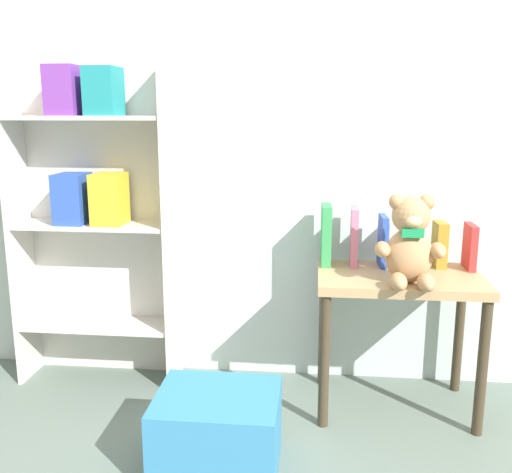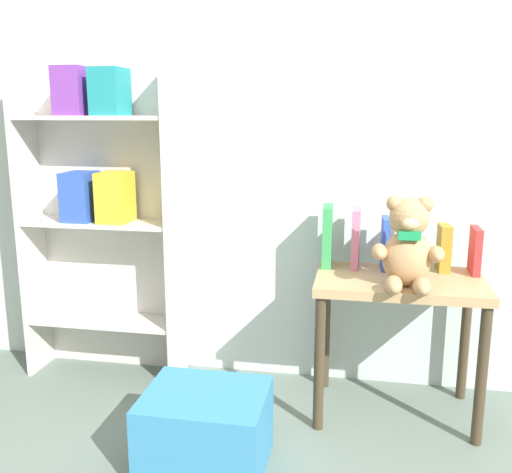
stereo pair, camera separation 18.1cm
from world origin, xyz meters
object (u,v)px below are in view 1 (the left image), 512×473
(bookshelf_side, at_px, (95,201))
(storage_bin, at_px, (218,432))
(teddy_bear, at_px, (410,243))
(book_standing_red, at_px, (470,247))
(book_standing_green, at_px, (326,235))
(book_standing_blue, at_px, (383,241))
(book_standing_teal, at_px, (411,238))
(display_table, at_px, (399,297))
(book_standing_pink, at_px, (354,236))
(book_standing_orange, at_px, (440,244))

(bookshelf_side, xyz_separation_m, storage_bin, (0.64, -0.65, -0.68))
(teddy_bear, height_order, book_standing_red, teddy_bear)
(book_standing_green, bearing_deg, book_standing_blue, -3.67)
(bookshelf_side, relative_size, book_standing_teal, 5.96)
(bookshelf_side, distance_m, display_table, 1.35)
(display_table, relative_size, book_standing_blue, 3.03)
(book_standing_pink, xyz_separation_m, book_standing_teal, (0.23, 0.00, -0.00))
(book_standing_orange, height_order, book_standing_red, book_standing_orange)
(display_table, distance_m, book_standing_red, 0.36)
(book_standing_red, bearing_deg, book_standing_pink, 177.98)
(book_standing_green, bearing_deg, book_standing_orange, -1.16)
(display_table, bearing_deg, bookshelf_side, 172.72)
(book_standing_teal, bearing_deg, book_standing_orange, -0.06)
(bookshelf_side, distance_m, book_standing_teal, 1.36)
(book_standing_teal, relative_size, book_standing_orange, 1.28)
(book_standing_teal, xyz_separation_m, storage_bin, (-0.71, -0.62, -0.55))
(book_standing_orange, distance_m, book_standing_red, 0.12)
(book_standing_green, height_order, book_standing_red, book_standing_green)
(display_table, height_order, book_standing_orange, book_standing_orange)
(bookshelf_side, xyz_separation_m, book_standing_teal, (1.35, -0.03, -0.13))
(book_standing_orange, relative_size, storage_bin, 0.45)
(book_standing_teal, bearing_deg, book_standing_blue, -175.54)
(teddy_bear, bearing_deg, storage_bin, -150.88)
(display_table, relative_size, storage_bin, 1.55)
(book_standing_pink, relative_size, book_standing_blue, 1.14)
(bookshelf_side, distance_m, book_standing_blue, 1.24)
(bookshelf_side, relative_size, book_standing_red, 7.77)
(book_standing_green, relative_size, book_standing_blue, 1.19)
(teddy_bear, distance_m, storage_bin, 0.96)
(display_table, height_order, book_standing_teal, book_standing_teal)
(book_standing_red, bearing_deg, book_standing_green, 178.60)
(teddy_bear, xyz_separation_m, book_standing_blue, (-0.07, 0.24, -0.05))
(book_standing_green, height_order, book_standing_teal, book_standing_green)
(bookshelf_side, xyz_separation_m, display_table, (1.29, -0.17, -0.34))
(book_standing_pink, distance_m, book_standing_red, 0.46)
(display_table, height_order, book_standing_green, book_standing_green)
(book_standing_pink, relative_size, book_standing_teal, 1.01)
(book_standing_green, relative_size, storage_bin, 0.61)
(bookshelf_side, relative_size, book_standing_green, 5.69)
(teddy_bear, xyz_separation_m, book_standing_pink, (-0.19, 0.25, -0.03))
(teddy_bear, xyz_separation_m, book_standing_teal, (0.05, 0.25, -0.03))
(display_table, bearing_deg, book_standing_teal, 66.60)
(bookshelf_side, distance_m, book_standing_green, 1.01)
(book_standing_green, bearing_deg, book_standing_pink, -0.65)
(book_standing_blue, height_order, storage_bin, book_standing_blue)
(book_standing_pink, relative_size, book_standing_orange, 1.29)
(storage_bin, bearing_deg, bookshelf_side, 134.70)
(display_table, bearing_deg, book_standing_green, 155.95)
(book_standing_teal, relative_size, book_standing_red, 1.30)
(book_standing_blue, bearing_deg, storage_bin, -136.01)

